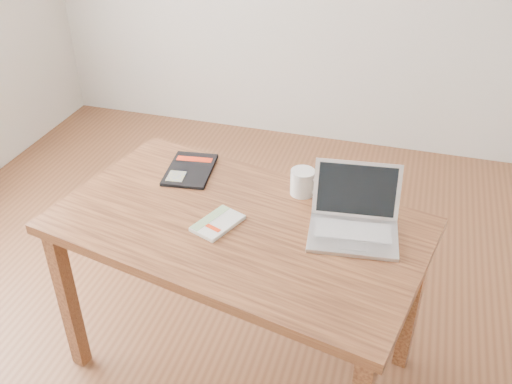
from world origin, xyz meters
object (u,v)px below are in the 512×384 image
(desk, at_px, (239,241))
(white_guidebook, at_px, (218,223))
(coffee_mug, at_px, (303,182))
(black_guidebook, at_px, (190,170))
(laptop, at_px, (354,219))

(desk, distance_m, white_guidebook, 0.12)
(desk, relative_size, white_guidebook, 6.86)
(white_guidebook, distance_m, coffee_mug, 0.38)
(black_guidebook, height_order, laptop, laptop)
(black_guidebook, relative_size, coffee_mug, 2.18)
(white_guidebook, height_order, black_guidebook, white_guidebook)
(white_guidebook, relative_size, black_guidebook, 0.74)
(desk, bearing_deg, black_guidebook, 148.78)
(black_guidebook, height_order, coffee_mug, coffee_mug)
(desk, height_order, white_guidebook, white_guidebook)
(black_guidebook, distance_m, coffee_mug, 0.49)
(white_guidebook, height_order, laptop, laptop)
(white_guidebook, height_order, coffee_mug, coffee_mug)
(white_guidebook, relative_size, laptop, 0.63)
(desk, distance_m, black_guidebook, 0.42)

